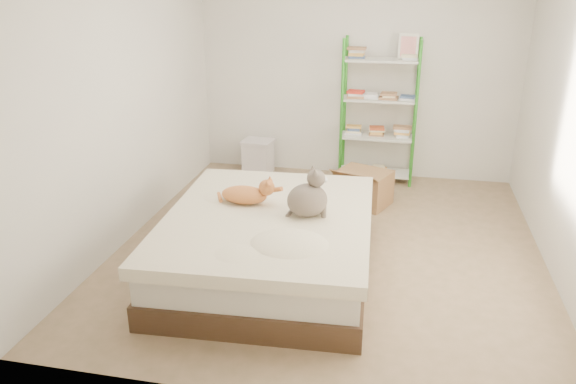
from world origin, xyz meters
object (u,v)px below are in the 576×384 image
(orange_cat, at_px, (244,193))
(grey_cat, at_px, (307,193))
(bed, at_px, (269,243))
(shelf_unit, at_px, (379,111))
(white_bin, at_px, (258,156))
(cardboard_box, at_px, (363,187))

(orange_cat, height_order, grey_cat, grey_cat)
(bed, bearing_deg, orange_cat, 140.31)
(shelf_unit, bearing_deg, orange_cat, -113.70)
(white_bin, bearing_deg, bed, -73.25)
(grey_cat, xyz_separation_m, white_bin, (-1.05, 2.42, -0.52))
(bed, xyz_separation_m, shelf_unit, (0.74, 2.48, 0.60))
(orange_cat, distance_m, white_bin, 2.34)
(grey_cat, distance_m, white_bin, 2.69)
(orange_cat, relative_size, white_bin, 1.11)
(shelf_unit, xyz_separation_m, white_bin, (-1.48, -0.03, -0.65))
(grey_cat, relative_size, shelf_unit, 0.23)
(cardboard_box, bearing_deg, bed, -89.33)
(cardboard_box, bearing_deg, white_bin, 172.92)
(cardboard_box, bearing_deg, orange_cat, -99.70)
(shelf_unit, height_order, white_bin, shelf_unit)
(grey_cat, height_order, cardboard_box, grey_cat)
(shelf_unit, xyz_separation_m, cardboard_box, (-0.09, -0.80, -0.67))
(shelf_unit, height_order, cardboard_box, shelf_unit)
(orange_cat, xyz_separation_m, grey_cat, (0.58, -0.16, 0.11))
(shelf_unit, bearing_deg, grey_cat, -99.90)
(grey_cat, distance_m, cardboard_box, 1.76)
(shelf_unit, bearing_deg, cardboard_box, -96.27)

